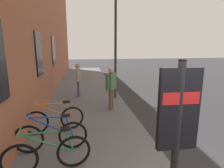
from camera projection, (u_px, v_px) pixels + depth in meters
ground at (147, 105)px, 8.35m from camera, size 60.00×60.00×0.00m
sidewalk_pavement at (86, 95)px, 9.84m from camera, size 24.00×3.50×0.12m
station_facade at (44, 8)px, 9.52m from camera, size 22.00×0.65×9.36m
bicycle_by_door at (48, 155)px, 3.66m from camera, size 0.48×1.76×0.97m
bicycle_nearest_sign at (51, 136)px, 4.41m from camera, size 0.48×1.77×0.97m
bicycle_under_window at (55, 119)px, 5.43m from camera, size 0.56×1.74×0.97m
transit_info_sign at (178, 121)px, 2.35m from camera, size 0.10×0.55×2.40m
pedestrian_by_facade at (78, 76)px, 9.19m from camera, size 0.64×0.25×1.69m
pedestrian_near_bus at (111, 84)px, 7.21m from camera, size 0.56×0.49×1.74m
street_lamp at (116, 34)px, 8.45m from camera, size 0.28×0.28×5.25m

